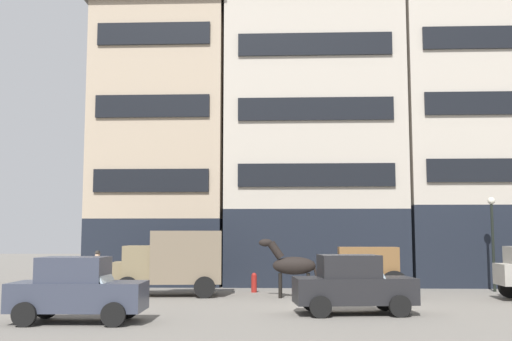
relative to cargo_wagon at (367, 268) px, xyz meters
The scene contains 12 objects.
ground_plane 3.71m from the cargo_wagon, 109.96° to the right, with size 120.00×120.00×0.00m, color slate.
building_far_left 13.77m from the cargo_wagon, 140.85° to the left, with size 7.09×7.26×14.56m.
building_center_left 10.82m from the cargo_wagon, 102.30° to the left, with size 9.32×7.26×16.89m.
building_center_right 12.66m from the cargo_wagon, 49.45° to the left, with size 8.07×7.26×17.14m.
cargo_wagon is the anchor object (origin of this frame).
draft_horse 2.95m from the cargo_wagon, behind, with size 2.35×0.64×2.30m.
delivery_truck_far 7.80m from the cargo_wagon, behind, with size 4.49×2.47×2.62m.
sedan_dark 11.57m from the cargo_wagon, 141.96° to the right, with size 3.74×1.94×1.83m.
sedan_light 5.08m from the cargo_wagon, 102.92° to the right, with size 3.85×2.18×1.83m.
pedestrian_officer 11.16m from the cargo_wagon, behind, with size 0.40×0.40×1.79m.
streetlamp_curbside 6.81m from the cargo_wagon, 26.65° to the left, with size 0.32×0.32×4.12m.
fire_hydrant_curbside 5.11m from the cargo_wagon, 153.67° to the left, with size 0.24×0.24×0.83m.
Camera 1 is at (-2.16, -21.06, 2.43)m, focal length 42.88 mm.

